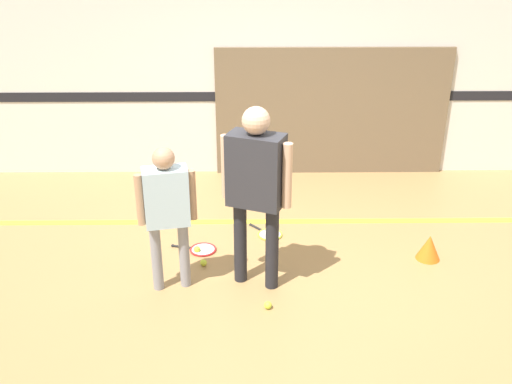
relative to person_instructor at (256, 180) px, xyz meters
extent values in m
plane|color=#A87F4C|center=(0.19, 0.11, -1.03)|extent=(16.00, 16.00, 0.00)
cube|color=silver|center=(0.19, 2.69, 0.57)|extent=(16.00, 0.06, 3.20)
cube|color=black|center=(0.19, 2.65, 0.00)|extent=(16.00, 0.01, 0.12)
cube|color=#756047|center=(1.00, 2.63, -0.20)|extent=(2.96, 0.05, 1.64)
cube|color=yellow|center=(0.19, 1.20, -1.02)|extent=(14.40, 0.10, 0.01)
cylinder|color=#232328|center=(-0.14, 0.06, -0.63)|extent=(0.12, 0.12, 0.80)
cylinder|color=#232328|center=(0.14, -0.06, -0.63)|extent=(0.12, 0.12, 0.80)
cube|color=#2D2D33|center=(0.00, 0.00, 0.09)|extent=(0.53, 0.41, 0.63)
sphere|color=#DBAD89|center=(0.00, 0.00, 0.52)|extent=(0.23, 0.23, 0.23)
cylinder|color=#DBAD89|center=(-0.25, 0.10, 0.08)|extent=(0.08, 0.08, 0.56)
cylinder|color=#DBAD89|center=(0.25, -0.10, 0.08)|extent=(0.08, 0.08, 0.56)
cylinder|color=gray|center=(-0.88, -0.07, -0.71)|extent=(0.09, 0.09, 0.64)
cylinder|color=gray|center=(-0.64, -0.02, -0.71)|extent=(0.09, 0.09, 0.64)
cube|color=silver|center=(-0.76, -0.05, -0.13)|extent=(0.41, 0.28, 0.51)
sphere|color=tan|center=(-0.76, -0.05, 0.22)|extent=(0.19, 0.19, 0.19)
cylinder|color=tan|center=(-0.97, -0.09, -0.14)|extent=(0.07, 0.07, 0.45)
cylinder|color=tan|center=(-0.54, 0.00, -0.14)|extent=(0.07, 0.07, 0.45)
torus|color=#C6D838|center=(0.16, 0.89, -1.02)|extent=(0.37, 0.37, 0.02)
cylinder|color=silver|center=(0.16, 0.89, -1.02)|extent=(0.22, 0.22, 0.01)
cylinder|color=black|center=(0.02, 1.05, -1.02)|extent=(0.14, 0.15, 0.02)
sphere|color=black|center=(-0.05, 1.11, -1.02)|extent=(0.03, 0.03, 0.03)
torus|color=red|center=(-0.53, 0.58, -1.02)|extent=(0.32, 0.32, 0.02)
cylinder|color=silver|center=(-0.53, 0.58, -1.02)|extent=(0.23, 0.23, 0.01)
cylinder|color=black|center=(-0.74, 0.64, -1.02)|extent=(0.20, 0.07, 0.02)
sphere|color=black|center=(-0.84, 0.66, -1.02)|extent=(0.03, 0.03, 0.03)
sphere|color=#CCE038|center=(0.10, -0.40, -0.99)|extent=(0.07, 0.07, 0.07)
sphere|color=#CCE038|center=(0.17, 0.78, -0.99)|extent=(0.07, 0.07, 0.07)
sphere|color=#CCE038|center=(-0.50, 0.30, -0.99)|extent=(0.07, 0.07, 0.07)
sphere|color=#CCE038|center=(-0.58, 0.55, -0.99)|extent=(0.07, 0.07, 0.07)
cone|color=orange|center=(1.69, 0.40, -0.90)|extent=(0.23, 0.23, 0.25)
camera|label=1|loc=(-0.05, -4.39, 1.90)|focal=40.00mm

